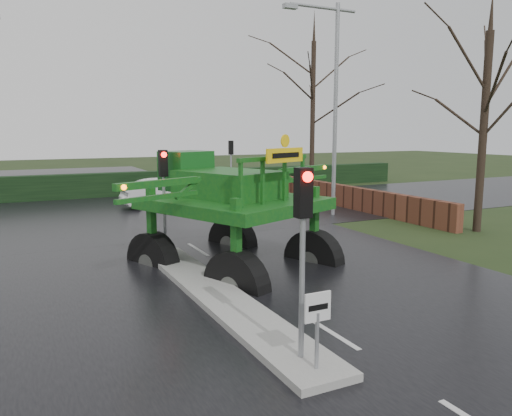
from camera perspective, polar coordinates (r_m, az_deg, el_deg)
name	(u,v)px	position (r m, az deg, el deg)	size (l,w,h in m)	color
ground	(329,332)	(10.76, 8.36, -13.87)	(140.00, 140.00, 0.00)	black
road_main	(180,239)	(19.45, -8.65, -3.52)	(14.00, 80.00, 0.02)	black
road_cross	(143,215)	(25.13, -12.83, -0.83)	(80.00, 12.00, 0.02)	black
median_island	(217,295)	(12.64, -4.50, -9.89)	(1.20, 10.00, 0.16)	gray
hedge_row	(112,185)	(32.80, -16.18, 2.58)	(44.00, 0.90, 1.50)	black
brick_wall	(322,192)	(29.28, 7.52, 1.84)	(0.40, 20.00, 1.20)	#592D1E
keep_left_sign	(317,318)	(8.54, 7.03, -12.38)	(0.50, 0.07, 1.35)	gray
traffic_signal_near	(303,223)	(8.52, 5.41, -1.67)	(0.26, 0.33, 3.52)	gray
traffic_signal_mid	(164,179)	(16.30, -10.52, 3.26)	(0.26, 0.33, 3.52)	gray
traffic_signal_far	(231,156)	(30.71, -2.88, 5.96)	(0.26, 0.33, 3.52)	gray
street_light_right	(331,91)	(24.53, 8.51, 13.09)	(3.85, 0.30, 10.00)	gray
tree_right_near	(485,104)	(22.29, 24.73, 10.78)	(5.60, 5.60, 9.64)	black
tree_right_far	(313,95)	(34.70, 6.53, 12.70)	(7.00, 7.00, 12.05)	black
crop_sprayer	(229,198)	(13.10, -3.05, 1.13)	(8.39, 6.77, 5.03)	black
white_sedan	(165,206)	(27.86, -10.40, 0.17)	(1.60, 4.59, 1.51)	silver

